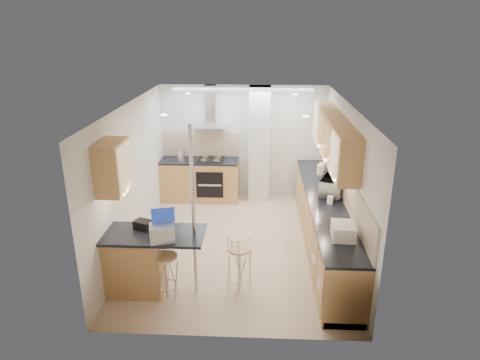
{
  "coord_description": "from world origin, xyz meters",
  "views": [
    {
      "loc": [
        0.37,
        -6.76,
        3.7
      ],
      "look_at": [
        0.03,
        0.2,
        1.16
      ],
      "focal_mm": 32.0,
      "sensor_mm": 36.0,
      "label": 1
    }
  ],
  "objects_px": {
    "microwave": "(333,187)",
    "bar_stool_end": "(239,263)",
    "bar_stool_near": "(166,271)",
    "bread_bin": "(343,231)",
    "laptop": "(162,233)"
  },
  "relations": [
    {
      "from": "microwave",
      "to": "laptop",
      "type": "height_order",
      "value": "microwave"
    },
    {
      "from": "bread_bin",
      "to": "bar_stool_near",
      "type": "bearing_deg",
      "value": -171.92
    },
    {
      "from": "microwave",
      "to": "bread_bin",
      "type": "bearing_deg",
      "value": -162.28
    },
    {
      "from": "microwave",
      "to": "bar_stool_end",
      "type": "relative_size",
      "value": 0.61
    },
    {
      "from": "microwave",
      "to": "laptop",
      "type": "distance_m",
      "value": 3.16
    },
    {
      "from": "laptop",
      "to": "bar_stool_near",
      "type": "relative_size",
      "value": 0.37
    },
    {
      "from": "bar_stool_near",
      "to": "microwave",
      "type": "bearing_deg",
      "value": 11.46
    },
    {
      "from": "microwave",
      "to": "bar_stool_near",
      "type": "height_order",
      "value": "microwave"
    },
    {
      "from": "bar_stool_end",
      "to": "bread_bin",
      "type": "bearing_deg",
      "value": -55.63
    },
    {
      "from": "bar_stool_near",
      "to": "bar_stool_end",
      "type": "xyz_separation_m",
      "value": [
        1.02,
        0.25,
        0.01
      ]
    },
    {
      "from": "bar_stool_near",
      "to": "bread_bin",
      "type": "bearing_deg",
      "value": -18.8
    },
    {
      "from": "microwave",
      "to": "bar_stool_near",
      "type": "relative_size",
      "value": 0.61
    },
    {
      "from": "bar_stool_end",
      "to": "bar_stool_near",
      "type": "bearing_deg",
      "value": 140.14
    },
    {
      "from": "laptop",
      "to": "bar_stool_end",
      "type": "bearing_deg",
      "value": 0.54
    },
    {
      "from": "laptop",
      "to": "bar_stool_near",
      "type": "bearing_deg",
      "value": 59.58
    }
  ]
}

